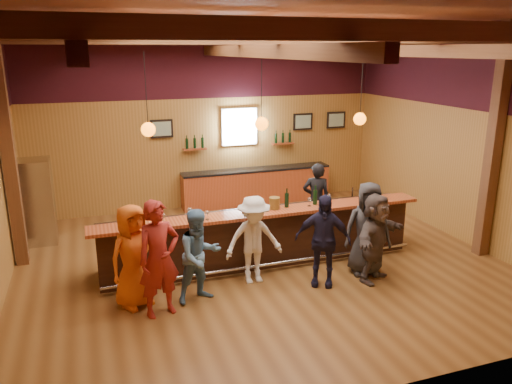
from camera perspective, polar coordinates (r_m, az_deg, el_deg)
room at (r=8.98m, az=0.52°, el=11.08°), size 9.04×9.00×4.52m
bar_counter at (r=9.68m, az=0.39°, el=-4.94°), size 6.30×1.07×1.11m
back_bar_cabinet at (r=13.28m, az=0.07°, el=0.69°), size 4.00×0.52×0.95m
window at (r=13.04m, az=-1.93°, el=7.47°), size 0.95×0.09×0.95m
framed_pictures at (r=13.30m, az=1.68°, el=7.86°), size 5.35×0.05×0.45m
wine_shelves at (r=13.05m, az=-1.83°, el=5.57°), size 3.00×0.18×0.30m
pendant_lights at (r=8.99m, az=0.63°, el=7.85°), size 4.24×0.24×1.37m
stainless_fridge at (r=11.45m, az=-23.83°, el=-1.01°), size 0.70×0.70×1.80m
customer_orange at (r=8.16m, az=-13.84°, el=-7.12°), size 0.98×0.85×1.69m
customer_redvest at (r=7.78m, az=-11.02°, el=-7.49°), size 0.77×0.61×1.85m
customer_denim at (r=8.15m, az=-6.48°, el=-7.25°), size 0.88×0.76×1.56m
customer_white at (r=8.71m, az=-0.26°, el=-5.50°), size 1.03×0.60×1.58m
customer_navy at (r=8.69m, az=7.63°, el=-5.49°), size 1.03×0.82×1.64m
customer_brown at (r=9.03m, az=13.46°, el=-5.09°), size 1.51×1.19×1.61m
customer_dark at (r=9.25m, az=12.64°, el=-4.12°), size 0.98×0.79×1.73m
bartender at (r=10.95m, az=6.89°, el=-0.89°), size 0.70×0.58×1.64m
ice_bucket at (r=9.31m, az=2.13°, el=-1.28°), size 0.20×0.20×0.22m
bottle_a at (r=9.41m, az=3.54°, el=-0.89°), size 0.08×0.08×0.36m
bottle_b at (r=9.62m, az=6.78°, el=-0.56°), size 0.08×0.08×0.38m
glass_a at (r=8.64m, az=-14.20°, el=-2.95°), size 0.09×0.09×0.20m
glass_b at (r=8.66m, az=-10.58°, el=-2.75°), size 0.08×0.08×0.18m
glass_c at (r=8.84m, az=-7.59°, el=-2.13°), size 0.09×0.09×0.20m
glass_d at (r=8.75m, az=-5.62°, el=-2.41°), size 0.08×0.08×0.17m
glass_e at (r=9.02m, az=-0.55°, el=-1.68°), size 0.08×0.08×0.19m
glass_f at (r=9.52m, az=6.12°, el=-0.90°), size 0.07×0.07×0.17m
glass_g at (r=9.79m, az=8.35°, el=-0.49°), size 0.08×0.08×0.17m
glass_h at (r=9.98m, az=12.57°, el=-0.28°), size 0.09×0.09×0.20m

